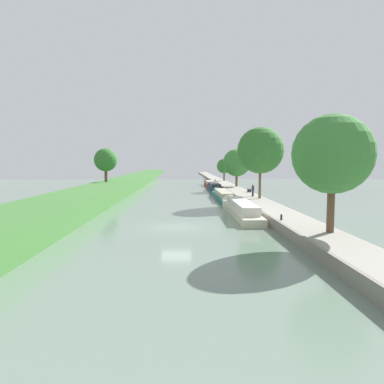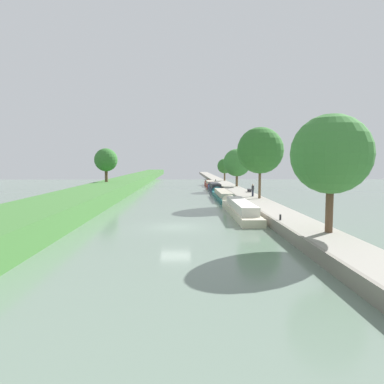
{
  "view_description": "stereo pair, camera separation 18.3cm",
  "coord_description": "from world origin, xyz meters",
  "px_view_note": "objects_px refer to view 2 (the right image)",
  "views": [
    {
      "loc": [
        0.48,
        -29.45,
        5.47
      ],
      "look_at": [
        1.94,
        22.63,
        1.0
      ],
      "focal_mm": 33.27,
      "sensor_mm": 36.0,
      "label": 1
    },
    {
      "loc": [
        0.67,
        -29.46,
        5.47
      ],
      "look_at": [
        1.94,
        22.63,
        1.0
      ],
      "focal_mm": 33.27,
      "sensor_mm": 36.0,
      "label": 2
    }
  ],
  "objects_px": {
    "narrowboat_navy": "(214,187)",
    "mooring_bollard_near": "(280,217)",
    "park_bench": "(249,190)",
    "person_walking": "(253,190)",
    "narrowboat_teal": "(222,195)",
    "narrowboat_red": "(210,184)",
    "narrowboat_cream": "(239,208)",
    "mooring_bollard_far": "(216,180)"
  },
  "relations": [
    {
      "from": "narrowboat_navy",
      "to": "mooring_bollard_near",
      "type": "relative_size",
      "value": 25.21
    },
    {
      "from": "narrowboat_navy",
      "to": "mooring_bollard_near",
      "type": "distance_m",
      "value": 40.04
    },
    {
      "from": "mooring_bollard_near",
      "to": "park_bench",
      "type": "height_order",
      "value": "park_bench"
    },
    {
      "from": "park_bench",
      "to": "person_walking",
      "type": "bearing_deg",
      "value": -97.03
    },
    {
      "from": "narrowboat_teal",
      "to": "narrowboat_red",
      "type": "bearing_deg",
      "value": 89.66
    },
    {
      "from": "narrowboat_red",
      "to": "park_bench",
      "type": "xyz_separation_m",
      "value": [
        4.23,
        -25.56,
        0.67
      ]
    },
    {
      "from": "narrowboat_navy",
      "to": "narrowboat_red",
      "type": "bearing_deg",
      "value": 90.18
    },
    {
      "from": "narrowboat_navy",
      "to": "narrowboat_red",
      "type": "xyz_separation_m",
      "value": [
        -0.04,
        11.91,
        -0.06
      ]
    },
    {
      "from": "narrowboat_teal",
      "to": "narrowboat_navy",
      "type": "relative_size",
      "value": 1.4
    },
    {
      "from": "narrowboat_teal",
      "to": "narrowboat_red",
      "type": "relative_size",
      "value": 1.36
    },
    {
      "from": "narrowboat_red",
      "to": "narrowboat_cream",
      "type": "bearing_deg",
      "value": -90.17
    },
    {
      "from": "narrowboat_cream",
      "to": "mooring_bollard_near",
      "type": "xyz_separation_m",
      "value": [
        1.93,
        -8.82,
        0.42
      ]
    },
    {
      "from": "narrowboat_cream",
      "to": "narrowboat_red",
      "type": "distance_m",
      "value": 43.08
    },
    {
      "from": "narrowboat_teal",
      "to": "mooring_bollard_near",
      "type": "bearing_deg",
      "value": -85.51
    },
    {
      "from": "narrowboat_navy",
      "to": "narrowboat_red",
      "type": "relative_size",
      "value": 0.97
    },
    {
      "from": "narrowboat_teal",
      "to": "person_walking",
      "type": "height_order",
      "value": "person_walking"
    },
    {
      "from": "narrowboat_cream",
      "to": "narrowboat_teal",
      "type": "relative_size",
      "value": 1.03
    },
    {
      "from": "mooring_bollard_near",
      "to": "mooring_bollard_far",
      "type": "bearing_deg",
      "value": 90.0
    },
    {
      "from": "mooring_bollard_far",
      "to": "park_bench",
      "type": "xyz_separation_m",
      "value": [
        2.43,
        -30.48,
        0.12
      ]
    },
    {
      "from": "narrowboat_cream",
      "to": "narrowboat_navy",
      "type": "distance_m",
      "value": 31.17
    },
    {
      "from": "park_bench",
      "to": "narrowboat_red",
      "type": "bearing_deg",
      "value": 99.39
    },
    {
      "from": "narrowboat_red",
      "to": "park_bench",
      "type": "relative_size",
      "value": 7.8
    },
    {
      "from": "narrowboat_navy",
      "to": "narrowboat_teal",
      "type": "bearing_deg",
      "value": -90.76
    },
    {
      "from": "narrowboat_teal",
      "to": "narrowboat_red",
      "type": "height_order",
      "value": "narrowboat_teal"
    },
    {
      "from": "narrowboat_navy",
      "to": "narrowboat_red",
      "type": "height_order",
      "value": "narrowboat_navy"
    },
    {
      "from": "person_walking",
      "to": "narrowboat_cream",
      "type": "bearing_deg",
      "value": -108.42
    },
    {
      "from": "narrowboat_cream",
      "to": "mooring_bollard_far",
      "type": "relative_size",
      "value": 36.25
    },
    {
      "from": "narrowboat_cream",
      "to": "mooring_bollard_near",
      "type": "bearing_deg",
      "value": -77.68
    },
    {
      "from": "narrowboat_red",
      "to": "park_bench",
      "type": "bearing_deg",
      "value": -80.61
    },
    {
      "from": "park_bench",
      "to": "narrowboat_navy",
      "type": "bearing_deg",
      "value": 107.05
    },
    {
      "from": "narrowboat_teal",
      "to": "narrowboat_cream",
      "type": "bearing_deg",
      "value": -89.88
    },
    {
      "from": "narrowboat_cream",
      "to": "mooring_bollard_near",
      "type": "height_order",
      "value": "narrowboat_cream"
    },
    {
      "from": "park_bench",
      "to": "mooring_bollard_far",
      "type": "bearing_deg",
      "value": 94.55
    },
    {
      "from": "narrowboat_red",
      "to": "person_walking",
      "type": "distance_m",
      "value": 32.82
    },
    {
      "from": "mooring_bollard_far",
      "to": "narrowboat_cream",
      "type": "bearing_deg",
      "value": -92.3
    },
    {
      "from": "narrowboat_cream",
      "to": "person_walking",
      "type": "height_order",
      "value": "person_walking"
    },
    {
      "from": "person_walking",
      "to": "park_bench",
      "type": "distance_m",
      "value": 7.14
    },
    {
      "from": "mooring_bollard_far",
      "to": "park_bench",
      "type": "distance_m",
      "value": 30.58
    },
    {
      "from": "narrowboat_red",
      "to": "person_walking",
      "type": "xyz_separation_m",
      "value": [
        3.35,
        -32.63,
        1.19
      ]
    },
    {
      "from": "narrowboat_teal",
      "to": "park_bench",
      "type": "xyz_separation_m",
      "value": [
        4.39,
        1.39,
        0.66
      ]
    },
    {
      "from": "narrowboat_cream",
      "to": "park_bench",
      "type": "bearing_deg",
      "value": 76.05
    },
    {
      "from": "narrowboat_navy",
      "to": "mooring_bollard_near",
      "type": "bearing_deg",
      "value": -87.48
    }
  ]
}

